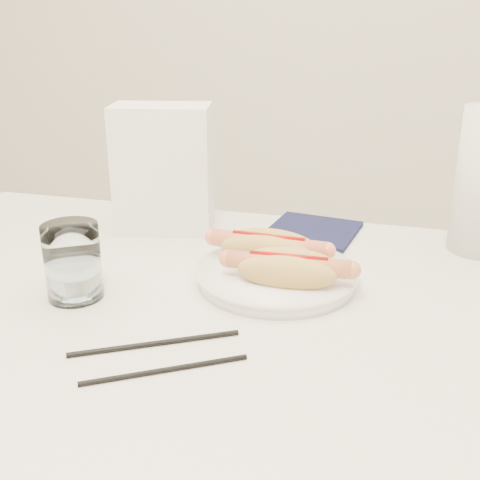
% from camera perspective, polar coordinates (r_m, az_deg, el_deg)
% --- Properties ---
extents(table, '(1.20, 0.80, 0.75)m').
position_cam_1_polar(table, '(0.84, -3.34, -9.98)').
color(table, silver).
rests_on(table, ground).
extents(plate, '(0.28, 0.28, 0.02)m').
position_cam_1_polar(plate, '(0.87, 3.52, -3.56)').
color(plate, white).
rests_on(plate, table).
extents(hotdog_left, '(0.18, 0.08, 0.05)m').
position_cam_1_polar(hotdog_left, '(0.89, 2.74, -0.81)').
color(hotdog_left, tan).
rests_on(hotdog_left, plate).
extents(hotdog_right, '(0.17, 0.07, 0.05)m').
position_cam_1_polar(hotdog_right, '(0.82, 4.64, -2.78)').
color(hotdog_right, tan).
rests_on(hotdog_right, plate).
extents(water_glass, '(0.08, 0.08, 0.11)m').
position_cam_1_polar(water_glass, '(0.85, -15.73, -2.01)').
color(water_glass, white).
rests_on(water_glass, table).
extents(chopstick_near, '(0.18, 0.11, 0.01)m').
position_cam_1_polar(chopstick_near, '(0.73, -8.14, -9.78)').
color(chopstick_near, black).
rests_on(chopstick_near, table).
extents(chopstick_far, '(0.16, 0.10, 0.01)m').
position_cam_1_polar(chopstick_far, '(0.68, -7.18, -12.25)').
color(chopstick_far, black).
rests_on(chopstick_far, table).
extents(napkin_box, '(0.18, 0.13, 0.22)m').
position_cam_1_polar(napkin_box, '(1.07, -7.37, 6.75)').
color(napkin_box, white).
rests_on(napkin_box, table).
extents(navy_napkin, '(0.17, 0.17, 0.01)m').
position_cam_1_polar(navy_napkin, '(1.08, 6.96, 0.88)').
color(navy_napkin, black).
rests_on(navy_napkin, table).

